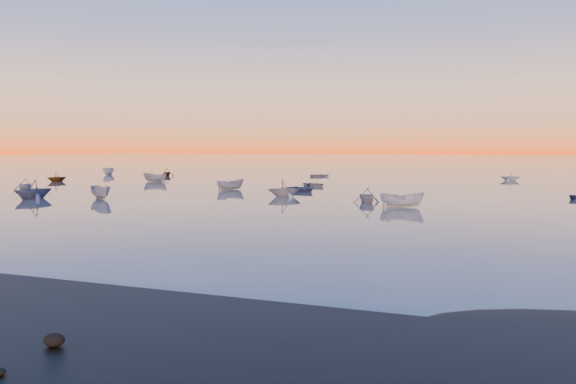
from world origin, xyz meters
The scene contains 6 objects.
ground centered at (0.00, 100.00, 0.00)m, with size 600.00×600.00×0.00m, color #685F56.
mud_lobes centered at (0.00, -1.00, 0.01)m, with size 140.00×6.00×0.07m, color black, non-canonical shape.
moored_fleet centered at (0.00, 53.00, 0.00)m, with size 124.00×58.00×1.20m, color silver, non-canonical shape.
boat_near_left centered at (-5.10, 43.25, 0.00)m, with size 4.36×1.82×1.09m, color #354365.
boat_near_center centered at (9.05, 29.57, 0.00)m, with size 3.94×1.67×1.36m, color silver.
boat_near_right centered at (5.19, 32.79, 0.00)m, with size 3.27×1.47×1.14m, color gray.
Camera 1 is at (16.76, -20.65, 5.37)m, focal length 35.00 mm.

